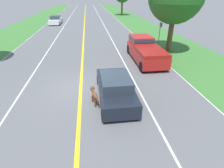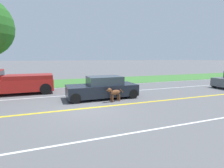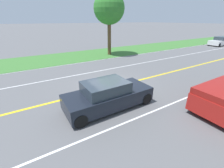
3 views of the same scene
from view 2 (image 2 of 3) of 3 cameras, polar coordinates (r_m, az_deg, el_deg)
name	(u,v)px [view 2 (image 2 of 3)]	position (r m, az deg, el deg)	size (l,w,h in m)	color
ground_plane	(87,108)	(9.12, -8.07, -7.84)	(400.00, 400.00, 0.00)	#5B5B5E
centre_divider_line	(87,108)	(9.12, -8.07, -7.81)	(0.18, 160.00, 0.01)	yellow
lane_edge_line_right	(70,87)	(15.87, -13.64, -1.01)	(0.14, 160.00, 0.01)	white
lane_dash_same_dir	(76,95)	(12.46, -11.62, -3.50)	(0.10, 160.00, 0.01)	white
lane_dash_oncoming	(111,137)	(5.96, -0.32, -16.77)	(0.10, 160.00, 0.01)	white
grass_verge_right	(66,83)	(18.82, -14.78, 0.43)	(6.00, 160.00, 0.03)	#3D7533
ego_car	(102,88)	(11.17, -3.12, -1.33)	(1.82, 4.42, 1.40)	black
dog	(114,93)	(10.23, 0.66, -2.81)	(0.47, 1.23, 0.88)	brown
pickup_truck	(7,82)	(14.28, -31.03, 0.62)	(2.11, 5.58, 1.76)	red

